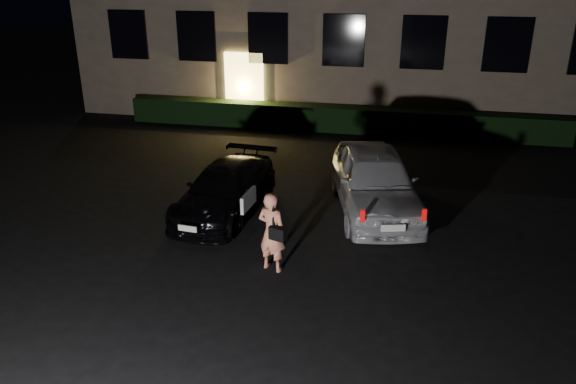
# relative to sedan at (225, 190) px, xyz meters

# --- Properties ---
(ground) EXTENTS (80.00, 80.00, 0.00)m
(ground) POSITION_rel_sedan_xyz_m (1.74, -3.20, -0.56)
(ground) COLOR black
(ground) RESTS_ON ground
(hedge) EXTENTS (15.00, 0.70, 0.85)m
(hedge) POSITION_rel_sedan_xyz_m (1.74, 7.30, -0.13)
(hedge) COLOR black
(hedge) RESTS_ON ground
(sedan) EXTENTS (1.86, 3.98, 1.11)m
(sedan) POSITION_rel_sedan_xyz_m (0.00, 0.00, 0.00)
(sedan) COLOR black
(sedan) RESTS_ON ground
(hatch) EXTENTS (2.72, 4.62, 1.48)m
(hatch) POSITION_rel_sedan_xyz_m (3.38, 0.82, 0.18)
(hatch) COLOR silver
(hatch) RESTS_ON ground
(man) EXTENTS (0.67, 0.56, 1.58)m
(man) POSITION_rel_sedan_xyz_m (1.69, -2.37, 0.24)
(man) COLOR #F38B69
(man) RESTS_ON ground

